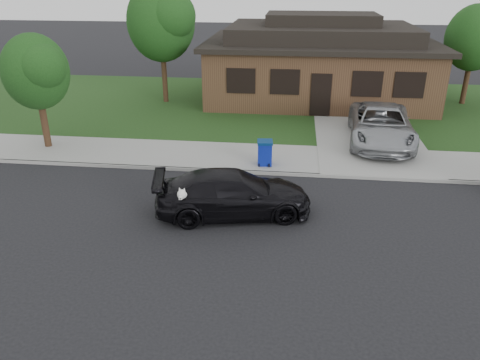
# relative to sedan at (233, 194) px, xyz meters

# --- Properties ---
(ground) EXTENTS (120.00, 120.00, 0.00)m
(ground) POSITION_rel_sedan_xyz_m (-0.99, -0.33, -0.69)
(ground) COLOR black
(ground) RESTS_ON ground
(sidewalk) EXTENTS (60.00, 3.00, 0.12)m
(sidewalk) POSITION_rel_sedan_xyz_m (-0.99, 4.67, -0.63)
(sidewalk) COLOR gray
(sidewalk) RESTS_ON ground
(curb) EXTENTS (60.00, 0.12, 0.12)m
(curb) POSITION_rel_sedan_xyz_m (-0.99, 3.17, -0.63)
(curb) COLOR gray
(curb) RESTS_ON ground
(lawn) EXTENTS (60.00, 13.00, 0.13)m
(lawn) POSITION_rel_sedan_xyz_m (-0.99, 12.67, -0.62)
(lawn) COLOR #193814
(lawn) RESTS_ON ground
(driveway) EXTENTS (4.50, 13.00, 0.14)m
(driveway) POSITION_rel_sedan_xyz_m (5.01, 9.67, -0.62)
(driveway) COLOR gray
(driveway) RESTS_ON ground
(sedan) EXTENTS (5.00, 2.83, 1.37)m
(sedan) POSITION_rel_sedan_xyz_m (0.00, 0.00, 0.00)
(sedan) COLOR black
(sedan) RESTS_ON ground
(minivan) EXTENTS (2.94, 5.69, 1.53)m
(minivan) POSITION_rel_sedan_xyz_m (5.41, 6.94, 0.22)
(minivan) COLOR #9EA1A5
(minivan) RESTS_ON driveway
(recycling_bin) EXTENTS (0.61, 0.63, 0.94)m
(recycling_bin) POSITION_rel_sedan_xyz_m (0.71, 3.87, -0.09)
(recycling_bin) COLOR #0D1F94
(recycling_bin) RESTS_ON sidewalk
(house) EXTENTS (12.60, 8.60, 4.65)m
(house) POSITION_rel_sedan_xyz_m (3.02, 14.67, 1.45)
(house) COLOR #422B1C
(house) RESTS_ON ground
(tree_0) EXTENTS (3.78, 3.60, 6.34)m
(tree_0) POSITION_rel_sedan_xyz_m (-5.32, 12.55, 3.79)
(tree_0) COLOR #332114
(tree_0) RESTS_ON ground
(tree_1) EXTENTS (3.15, 3.00, 5.25)m
(tree_1) POSITION_rel_sedan_xyz_m (11.15, 14.07, 3.03)
(tree_1) COLOR #332114
(tree_1) RESTS_ON ground
(tree_2) EXTENTS (2.73, 2.60, 4.59)m
(tree_2) POSITION_rel_sedan_xyz_m (-8.37, 4.78, 2.58)
(tree_2) COLOR #332114
(tree_2) RESTS_ON ground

